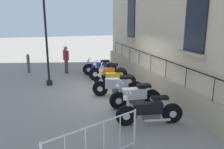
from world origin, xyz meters
TOP-DOWN VIEW (x-y plane):
  - ground_plane at (0.00, 0.00)m, footprint 60.00×60.00m
  - motorcycle_blue at (-0.18, -3.18)m, footprint 1.95×0.75m
  - motorcycle_orange at (-0.31, -1.87)m, footprint 1.96×0.88m
  - motorcycle_yellow at (-0.30, -0.62)m, footprint 1.92×0.72m
  - motorcycle_silver at (-0.05, 0.57)m, footprint 2.06×0.93m
  - motorcycle_white at (-0.31, 1.93)m, footprint 1.92×0.73m
  - motorcycle_black at (-0.22, 3.29)m, footprint 2.08×0.65m
  - lamppost at (2.64, -1.86)m, footprint 0.38×0.38m
  - crowd_barrier at (1.81, 4.86)m, footprint 2.25×0.96m
  - bollard at (3.75, -4.87)m, footprint 0.17×0.17m
  - pedestrian_walking at (1.61, -4.08)m, footprint 0.31×0.51m

SIDE VIEW (x-z plane):
  - ground_plane at x=0.00m, z-range 0.00..0.00m
  - motorcycle_black at x=-0.22m, z-range -0.12..0.96m
  - motorcycle_yellow at x=-0.30m, z-range -0.09..0.92m
  - motorcycle_orange at x=-0.31m, z-range -0.11..0.95m
  - motorcycle_blue at x=-0.18m, z-range -0.06..0.91m
  - motorcycle_white at x=-0.31m, z-range -0.09..0.96m
  - motorcycle_silver at x=-0.05m, z-range -0.24..1.16m
  - bollard at x=3.75m, z-range 0.00..1.11m
  - crowd_barrier at x=1.81m, z-range 0.04..1.09m
  - pedestrian_walking at x=1.61m, z-range 0.10..1.68m
  - lamppost at x=2.64m, z-range 0.58..5.09m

